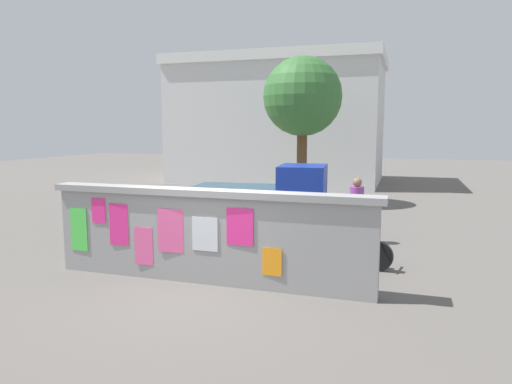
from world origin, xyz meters
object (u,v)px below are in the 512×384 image
(motorcycle, at_px, (344,244))
(bicycle_near, at_px, (185,244))
(auto_rickshaw_truck, at_px, (266,200))
(person_walking, at_px, (357,204))
(tree_roadside, at_px, (303,98))

(motorcycle, distance_m, bicycle_near, 3.35)
(auto_rickshaw_truck, relative_size, motorcycle, 1.97)
(motorcycle, xyz_separation_m, person_walking, (0.03, 2.09, 0.52))
(auto_rickshaw_truck, distance_m, bicycle_near, 3.34)
(auto_rickshaw_truck, height_order, bicycle_near, auto_rickshaw_truck)
(bicycle_near, bearing_deg, auto_rickshaw_truck, 74.96)
(motorcycle, height_order, bicycle_near, bicycle_near)
(tree_roadside, bearing_deg, motorcycle, -71.64)
(bicycle_near, height_order, tree_roadside, tree_roadside)
(auto_rickshaw_truck, height_order, motorcycle, auto_rickshaw_truck)
(person_walking, bearing_deg, motorcycle, -90.76)
(bicycle_near, distance_m, tree_roadside, 9.20)
(auto_rickshaw_truck, xyz_separation_m, tree_roadside, (-0.16, 5.26, 3.05))
(auto_rickshaw_truck, bearing_deg, motorcycle, -46.37)
(tree_roadside, bearing_deg, auto_rickshaw_truck, -88.30)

